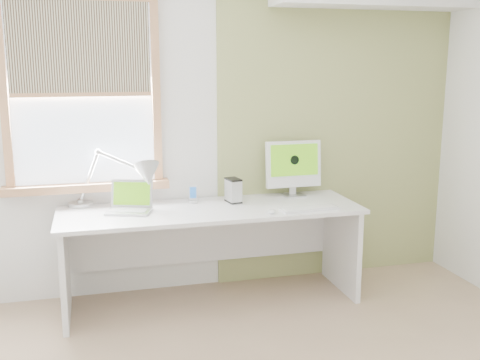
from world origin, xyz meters
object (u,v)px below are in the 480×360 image
object	(u,v)px
laptop	(130,204)
external_drive	(233,190)
imac	(293,165)
desk	(210,231)
desk_lamp	(135,178)

from	to	relation	value
laptop	external_drive	bearing A→B (deg)	4.48
laptop	imac	size ratio (longest dim) A/B	0.81
external_drive	imac	size ratio (longest dim) A/B	0.41
desk	desk_lamp	bearing A→B (deg)	170.56
desk_lamp	laptop	xyz separation A→B (m)	(-0.04, -0.07, -0.17)
desk	laptop	world-z (taller)	laptop
desk	external_drive	xyz separation A→B (m)	(0.20, 0.07, 0.29)
imac	desk	bearing A→B (deg)	-166.99
external_drive	imac	distance (m)	0.55
desk	imac	distance (m)	0.86
laptop	imac	bearing A→B (deg)	6.70
imac	laptop	bearing A→B (deg)	-173.30
desk	desk_lamp	world-z (taller)	desk_lamp
laptop	imac	distance (m)	1.32
desk_lamp	desk	bearing A→B (deg)	-9.44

